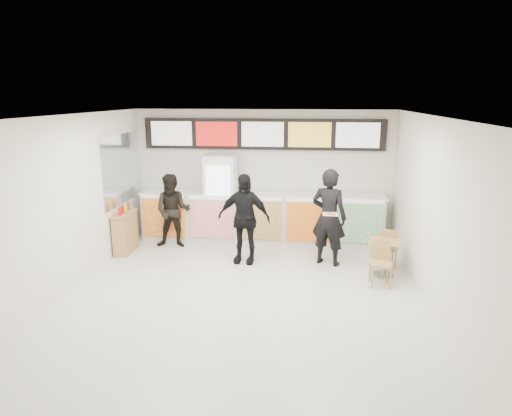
% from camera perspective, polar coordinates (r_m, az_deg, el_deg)
% --- Properties ---
extents(floor, '(7.00, 7.00, 0.00)m').
position_cam_1_polar(floor, '(7.82, -1.78, -11.12)').
color(floor, beige).
rests_on(floor, ground).
extents(ceiling, '(7.00, 7.00, 0.00)m').
position_cam_1_polar(ceiling, '(7.09, -1.96, 11.41)').
color(ceiling, white).
rests_on(ceiling, wall_back).
extents(wall_back, '(6.00, 0.00, 6.00)m').
position_cam_1_polar(wall_back, '(10.71, 0.88, 4.20)').
color(wall_back, silver).
rests_on(wall_back, floor).
extents(wall_left, '(0.00, 7.00, 7.00)m').
position_cam_1_polar(wall_left, '(8.30, -22.83, 0.21)').
color(wall_left, silver).
rests_on(wall_left, floor).
extents(wall_right, '(0.00, 7.00, 7.00)m').
position_cam_1_polar(wall_right, '(7.50, 21.46, -1.04)').
color(wall_right, silver).
rests_on(wall_right, floor).
extents(service_counter, '(5.56, 0.77, 1.14)m').
position_cam_1_polar(service_counter, '(10.52, 0.64, -1.16)').
color(service_counter, silver).
rests_on(service_counter, floor).
extents(menu_board, '(5.50, 0.14, 0.70)m').
position_cam_1_polar(menu_board, '(10.51, 0.86, 9.23)').
color(menu_board, black).
rests_on(menu_board, wall_back).
extents(drinks_fridge, '(0.70, 0.67, 2.00)m').
position_cam_1_polar(drinks_fridge, '(10.57, -4.39, 1.26)').
color(drinks_fridge, white).
rests_on(drinks_fridge, floor).
extents(mirror_panel, '(0.01, 2.00, 1.50)m').
position_cam_1_polar(mirror_panel, '(10.40, -16.38, 4.73)').
color(mirror_panel, '#B2B7BF').
rests_on(mirror_panel, wall_left).
extents(customer_main, '(0.83, 0.70, 1.94)m').
position_cam_1_polar(customer_main, '(9.11, 9.09, -1.14)').
color(customer_main, black).
rests_on(customer_main, floor).
extents(customer_left, '(0.86, 0.70, 1.65)m').
position_cam_1_polar(customer_left, '(10.24, -10.35, -0.37)').
color(customer_left, black).
rests_on(customer_left, floor).
extents(customer_mid, '(1.11, 0.57, 1.83)m').
position_cam_1_polar(customer_mid, '(9.12, -1.53, -1.32)').
color(customer_mid, black).
rests_on(customer_mid, floor).
extents(pizza_slice, '(0.36, 0.36, 0.02)m').
position_cam_1_polar(pizza_slice, '(8.63, 9.25, -0.72)').
color(pizza_slice, beige).
rests_on(pizza_slice, customer_main).
extents(cafe_table, '(0.72, 1.44, 0.81)m').
position_cam_1_polar(cafe_table, '(8.87, 15.71, -5.27)').
color(cafe_table, '#A6824B').
rests_on(cafe_table, floor).
extents(condiment_ledge, '(0.32, 0.78, 1.05)m').
position_cam_1_polar(condiment_ledge, '(10.20, -16.03, -2.94)').
color(condiment_ledge, '#A6824B').
rests_on(condiment_ledge, floor).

